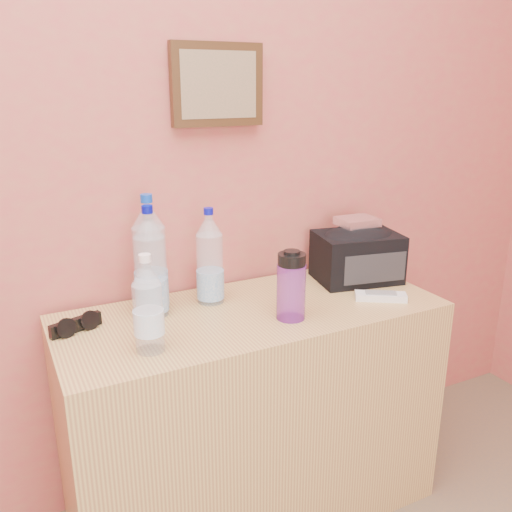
# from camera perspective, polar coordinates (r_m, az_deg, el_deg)

# --- Properties ---
(picture_frame) EXTENTS (0.30, 0.03, 0.25)m
(picture_frame) POSITION_cam_1_polar(r_m,az_deg,el_deg) (1.76, -4.08, 17.53)
(picture_frame) COLOR #382311
(picture_frame) RESTS_ON room_shell
(dresser) EXTENTS (1.18, 0.49, 0.74)m
(dresser) POSITION_cam_1_polar(r_m,az_deg,el_deg) (1.85, -0.34, -16.20)
(dresser) COLOR #B27B52
(dresser) RESTS_ON ground
(pet_large_a) EXTENTS (0.10, 0.10, 0.36)m
(pet_large_a) POSITION_cam_1_polar(r_m,az_deg,el_deg) (1.65, -11.07, -0.45)
(pet_large_a) COLOR #D0ECFF
(pet_large_a) RESTS_ON dresser
(pet_large_b) EXTENTS (0.09, 0.09, 0.34)m
(pet_large_b) POSITION_cam_1_polar(r_m,az_deg,el_deg) (1.62, -11.01, -1.23)
(pet_large_b) COLOR silver
(pet_large_b) RESTS_ON dresser
(pet_large_c) EXTENTS (0.08, 0.08, 0.31)m
(pet_large_c) POSITION_cam_1_polar(r_m,az_deg,el_deg) (1.69, -4.89, -0.56)
(pet_large_c) COLOR white
(pet_large_c) RESTS_ON dresser
(pet_small) EXTENTS (0.08, 0.08, 0.26)m
(pet_small) POSITION_cam_1_polar(r_m,az_deg,el_deg) (1.41, -11.29, -5.53)
(pet_small) COLOR #CEEAF4
(pet_small) RESTS_ON dresser
(nalgene_bottle) EXTENTS (0.09, 0.09, 0.21)m
(nalgene_bottle) POSITION_cam_1_polar(r_m,az_deg,el_deg) (1.58, 3.72, -3.12)
(nalgene_bottle) COLOR purple
(nalgene_bottle) RESTS_ON dresser
(sunglasses) EXTENTS (0.16, 0.10, 0.04)m
(sunglasses) POSITION_cam_1_polar(r_m,az_deg,el_deg) (1.61, -18.44, -6.90)
(sunglasses) COLOR black
(sunglasses) RESTS_ON dresser
(ac_remote) EXTENTS (0.16, 0.13, 0.02)m
(ac_remote) POSITION_cam_1_polar(r_m,az_deg,el_deg) (1.79, 12.99, -4.17)
(ac_remote) COLOR white
(ac_remote) RESTS_ON dresser
(toiletry_bag) EXTENTS (0.31, 0.25, 0.19)m
(toiletry_bag) POSITION_cam_1_polar(r_m,az_deg,el_deg) (1.93, 10.58, 0.24)
(toiletry_bag) COLOR black
(toiletry_bag) RESTS_ON dresser
(foil_packet) EXTENTS (0.14, 0.11, 0.03)m
(foil_packet) POSITION_cam_1_polar(r_m,az_deg,el_deg) (1.92, 10.59, 3.59)
(foil_packet) COLOR white
(foil_packet) RESTS_ON toiletry_bag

